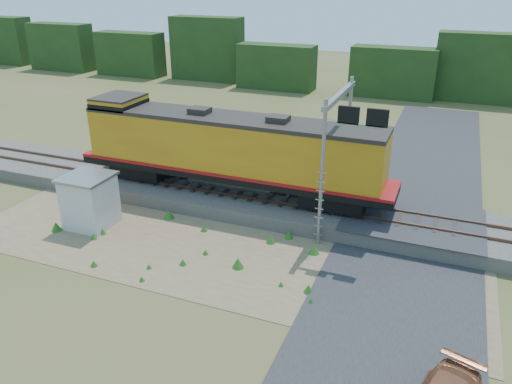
% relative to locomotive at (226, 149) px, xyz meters
% --- Properties ---
extents(ground, '(140.00, 140.00, 0.00)m').
position_rel_locomotive_xyz_m(ground, '(3.61, -6.00, -3.35)').
color(ground, '#475123').
rests_on(ground, ground).
extents(ballast, '(70.00, 5.00, 0.80)m').
position_rel_locomotive_xyz_m(ballast, '(3.61, 0.00, -2.95)').
color(ballast, slate).
rests_on(ballast, ground).
extents(rails, '(70.00, 1.54, 0.16)m').
position_rel_locomotive_xyz_m(rails, '(3.61, 0.00, -2.47)').
color(rails, brown).
rests_on(rails, ballast).
extents(dirt_shoulder, '(26.00, 8.00, 0.03)m').
position_rel_locomotive_xyz_m(dirt_shoulder, '(1.61, -5.50, -3.34)').
color(dirt_shoulder, '#8C7754').
rests_on(dirt_shoulder, ground).
extents(road, '(7.00, 66.00, 0.86)m').
position_rel_locomotive_xyz_m(road, '(10.61, -5.26, -3.26)').
color(road, '#38383A').
rests_on(road, ground).
extents(tree_line_north, '(130.00, 3.00, 6.50)m').
position_rel_locomotive_xyz_m(tree_line_north, '(3.61, 32.00, -0.28)').
color(tree_line_north, '#1D3914').
rests_on(tree_line_north, ground).
extents(weed_clumps, '(15.00, 6.20, 0.56)m').
position_rel_locomotive_xyz_m(weed_clumps, '(0.11, -5.90, -3.35)').
color(weed_clumps, '#2B661D').
rests_on(weed_clumps, ground).
extents(locomotive, '(18.80, 2.87, 4.85)m').
position_rel_locomotive_xyz_m(locomotive, '(0.00, 0.00, 0.00)').
color(locomotive, black).
rests_on(locomotive, rails).
extents(shed, '(2.47, 2.47, 2.89)m').
position_rel_locomotive_xyz_m(shed, '(-5.54, -5.38, -1.89)').
color(shed, silver).
rests_on(shed, ground).
extents(signal_gantry, '(2.94, 6.20, 7.40)m').
position_rel_locomotive_xyz_m(signal_gantry, '(6.71, -0.68, 2.18)').
color(signal_gantry, gray).
rests_on(signal_gantry, ground).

